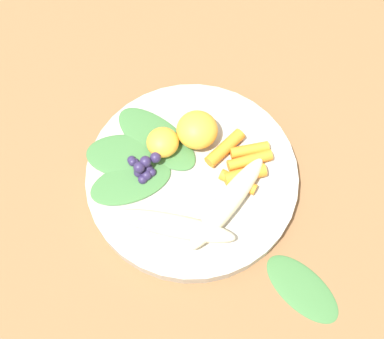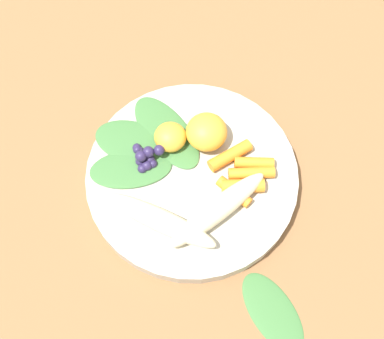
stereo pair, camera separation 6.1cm
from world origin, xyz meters
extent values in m
plane|color=brown|center=(0.00, 0.00, 0.00)|extent=(2.40, 2.40, 0.00)
cylinder|color=#B2AD9E|center=(0.00, 0.00, 0.01)|extent=(0.28, 0.28, 0.03)
ellipsoid|color=beige|center=(0.05, -0.03, 0.04)|extent=(0.08, 0.15, 0.03)
ellipsoid|color=beige|center=(0.00, -0.08, 0.04)|extent=(0.15, 0.04, 0.03)
ellipsoid|color=#F4A833|center=(-0.05, 0.02, 0.04)|extent=(0.04, 0.04, 0.03)
ellipsoid|color=#F4A833|center=(-0.01, 0.05, 0.05)|extent=(0.05, 0.05, 0.04)
cylinder|color=orange|center=(0.06, 0.00, 0.03)|extent=(0.05, 0.02, 0.01)
cylinder|color=orange|center=(0.07, 0.01, 0.03)|extent=(0.05, 0.04, 0.02)
cylinder|color=orange|center=(0.07, 0.03, 0.03)|extent=(0.06, 0.04, 0.01)
cylinder|color=orange|center=(0.06, 0.05, 0.03)|extent=(0.05, 0.04, 0.01)
cylinder|color=orange|center=(0.03, 0.04, 0.03)|extent=(0.04, 0.06, 0.02)
sphere|color=#2D234C|center=(-0.08, -0.01, 0.03)|extent=(0.01, 0.01, 0.01)
sphere|color=#2D234C|center=(-0.05, -0.02, 0.03)|extent=(0.01, 0.01, 0.01)
sphere|color=#2D234C|center=(-0.06, -0.02, 0.03)|extent=(0.01, 0.01, 0.01)
sphere|color=#2D234C|center=(-0.07, -0.01, 0.03)|extent=(0.01, 0.01, 0.01)
sphere|color=#2D234C|center=(-0.05, -0.02, 0.03)|extent=(0.01, 0.01, 0.01)
sphere|color=#2D234C|center=(-0.08, -0.01, 0.03)|extent=(0.01, 0.01, 0.01)
sphere|color=#2D234C|center=(-0.06, -0.03, 0.03)|extent=(0.01, 0.01, 0.01)
sphere|color=#2D234C|center=(-0.06, -0.01, 0.03)|extent=(0.01, 0.01, 0.01)
sphere|color=#2D234C|center=(-0.05, 0.00, 0.04)|extent=(0.01, 0.01, 0.01)
sphere|color=#2D234C|center=(-0.06, -0.02, 0.04)|extent=(0.01, 0.01, 0.01)
sphere|color=#2D234C|center=(-0.06, -0.01, 0.04)|extent=(0.01, 0.01, 0.01)
ellipsoid|color=#3D7038|center=(-0.06, 0.03, 0.03)|extent=(0.14, 0.11, 0.00)
ellipsoid|color=#3D7038|center=(-0.09, 0.00, 0.03)|extent=(0.12, 0.08, 0.00)
ellipsoid|color=#3D7038|center=(-0.07, -0.03, 0.03)|extent=(0.12, 0.11, 0.00)
ellipsoid|color=#3D7038|center=(0.17, -0.10, 0.00)|extent=(0.12, 0.10, 0.01)
camera|label=1|loc=(0.07, -0.25, 0.59)|focal=44.55mm
camera|label=2|loc=(0.12, -0.22, 0.59)|focal=44.55mm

